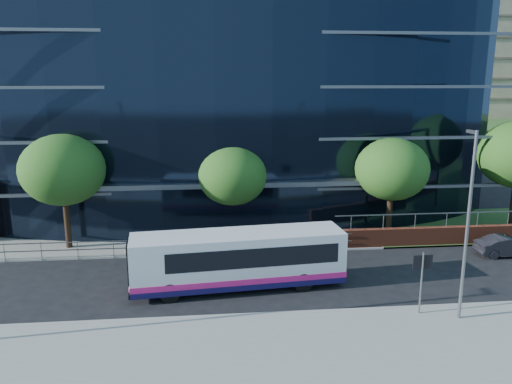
{
  "coord_description": "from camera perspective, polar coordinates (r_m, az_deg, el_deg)",
  "views": [
    {
      "loc": [
        -4.55,
        -20.78,
        10.17
      ],
      "look_at": [
        -1.69,
        8.0,
        3.51
      ],
      "focal_mm": 35.0,
      "sensor_mm": 36.0,
      "label": 1
    }
  ],
  "objects": [
    {
      "name": "far_forecourt",
      "position": [
        33.39,
        -7.93,
        -4.8
      ],
      "size": [
        50.0,
        8.0,
        0.1
      ],
      "primitive_type": "cube",
      "color": "gray",
      "rests_on": "ground"
    },
    {
      "name": "glass_office",
      "position": [
        41.69,
        -5.0,
        9.94
      ],
      "size": [
        44.0,
        23.1,
        16.0
      ],
      "color": "black",
      "rests_on": "ground"
    },
    {
      "name": "tree_far_b",
      "position": [
        30.9,
        -2.7,
        1.84
      ],
      "size": [
        4.29,
        4.29,
        6.05
      ],
      "color": "black",
      "rests_on": "ground"
    },
    {
      "name": "yellow_line_outer",
      "position": [
        22.88,
        6.58,
        -13.5
      ],
      "size": [
        80.0,
        0.08,
        0.01
      ],
      "primitive_type": "cube",
      "color": "gold",
      "rests_on": "ground"
    },
    {
      "name": "tree_far_c",
      "position": [
        32.44,
        15.28,
        2.51
      ],
      "size": [
        4.62,
        4.62,
        6.51
      ],
      "color": "black",
      "rests_on": "ground"
    },
    {
      "name": "tree_far_a",
      "position": [
        31.41,
        -21.22,
        2.36
      ],
      "size": [
        4.95,
        4.95,
        6.98
      ],
      "color": "black",
      "rests_on": "ground"
    },
    {
      "name": "pavement_near",
      "position": [
        19.28,
        9.35,
        -18.79
      ],
      "size": [
        80.0,
        8.0,
        0.15
      ],
      "primitive_type": "cube",
      "color": "gray",
      "rests_on": "ground"
    },
    {
      "name": "city_bus",
      "position": [
        24.64,
        -1.81,
        -7.65
      ],
      "size": [
        10.58,
        3.37,
        2.81
      ],
      "rotation": [
        0.0,
        0.0,
        0.1
      ],
      "color": "silver",
      "rests_on": "ground"
    },
    {
      "name": "street_sign",
      "position": [
        22.69,
        18.46,
        -8.43
      ],
      "size": [
        0.85,
        0.09,
        2.8
      ],
      "color": "slate",
      "rests_on": "pavement_near"
    },
    {
      "name": "yellow_line_inner",
      "position": [
        23.01,
        6.5,
        -13.33
      ],
      "size": [
        80.0,
        0.08,
        0.01
      ],
      "primitive_type": "cube",
      "color": "gold",
      "rests_on": "ground"
    },
    {
      "name": "kerb",
      "position": [
        22.67,
        6.69,
        -13.55
      ],
      "size": [
        80.0,
        0.25,
        0.16
      ],
      "primitive_type": "cube",
      "color": "gray",
      "rests_on": "ground"
    },
    {
      "name": "guard_railings",
      "position": [
        29.52,
        -12.16,
        -5.8
      ],
      "size": [
        24.0,
        0.05,
        1.1
      ],
      "color": "slate",
      "rests_on": "ground"
    },
    {
      "name": "parked_car",
      "position": [
        32.63,
        26.82,
        -5.53
      ],
      "size": [
        3.64,
        1.31,
        1.19
      ],
      "primitive_type": "imported",
      "rotation": [
        0.0,
        0.0,
        1.56
      ],
      "color": "black",
      "rests_on": "ground"
    },
    {
      "name": "tree_dist_e",
      "position": [
        67.39,
        19.57,
        7.44
      ],
      "size": [
        4.62,
        4.62,
        6.51
      ],
      "color": "black",
      "rests_on": "ground"
    },
    {
      "name": "streetlight_east",
      "position": [
        22.15,
        23.04,
        -3.08
      ],
      "size": [
        0.15,
        0.77,
        8.0
      ],
      "color": "slate",
      "rests_on": "pavement_near"
    },
    {
      "name": "ground",
      "position": [
        23.58,
        6.16,
        -12.65
      ],
      "size": [
        200.0,
        200.0,
        0.0
      ],
      "primitive_type": "plane",
      "color": "black",
      "rests_on": "ground"
    },
    {
      "name": "apartment_block",
      "position": [
        86.14,
        19.94,
        12.85
      ],
      "size": [
        60.0,
        42.0,
        30.0
      ],
      "color": "#2D511E",
      "rests_on": "ground"
    }
  ]
}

